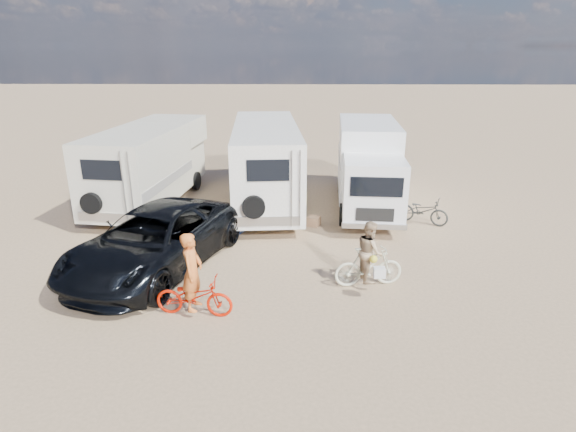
{
  "coord_description": "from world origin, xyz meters",
  "views": [
    {
      "loc": [
        0.81,
        -10.79,
        5.93
      ],
      "look_at": [
        0.61,
        2.09,
        1.3
      ],
      "focal_mm": 29.52,
      "sensor_mm": 36.0,
      "label": 1
    }
  ],
  "objects_px": {
    "box_truck": "(369,168)",
    "crate": "(314,221)",
    "bike_man": "(194,296)",
    "rider_man": "(193,279)",
    "rv_main": "(266,166)",
    "cooler": "(233,226)",
    "dark_suv": "(154,240)",
    "rider_woman": "(369,257)",
    "rv_left": "(150,166)",
    "bike_parked": "(422,211)",
    "bike_woman": "(369,267)"
  },
  "relations": [
    {
      "from": "rider_woman",
      "to": "crate",
      "type": "bearing_deg",
      "value": 7.69
    },
    {
      "from": "box_truck",
      "to": "bike_woman",
      "type": "height_order",
      "value": "box_truck"
    },
    {
      "from": "dark_suv",
      "to": "cooler",
      "type": "bearing_deg",
      "value": 75.12
    },
    {
      "from": "rv_main",
      "to": "rider_man",
      "type": "height_order",
      "value": "rv_main"
    },
    {
      "from": "dark_suv",
      "to": "rider_man",
      "type": "distance_m",
      "value": 2.93
    },
    {
      "from": "rider_woman",
      "to": "rider_man",
      "type": "bearing_deg",
      "value": 101.19
    },
    {
      "from": "rv_main",
      "to": "cooler",
      "type": "relative_size",
      "value": 13.15
    },
    {
      "from": "rv_left",
      "to": "box_truck",
      "type": "relative_size",
      "value": 1.06
    },
    {
      "from": "bike_woman",
      "to": "cooler",
      "type": "bearing_deg",
      "value": 39.07
    },
    {
      "from": "bike_woman",
      "to": "crate",
      "type": "height_order",
      "value": "bike_woman"
    },
    {
      "from": "rv_left",
      "to": "bike_parked",
      "type": "bearing_deg",
      "value": -4.78
    },
    {
      "from": "box_truck",
      "to": "rider_man",
      "type": "bearing_deg",
      "value": -118.83
    },
    {
      "from": "rider_woman",
      "to": "bike_parked",
      "type": "distance_m",
      "value": 5.35
    },
    {
      "from": "cooler",
      "to": "bike_woman",
      "type": "bearing_deg",
      "value": -18.18
    },
    {
      "from": "rv_main",
      "to": "crate",
      "type": "bearing_deg",
      "value": -57.05
    },
    {
      "from": "bike_woman",
      "to": "rv_main",
      "type": "bearing_deg",
      "value": 16.05
    },
    {
      "from": "box_truck",
      "to": "crate",
      "type": "relative_size",
      "value": 16.72
    },
    {
      "from": "box_truck",
      "to": "bike_parked",
      "type": "relative_size",
      "value": 3.7
    },
    {
      "from": "rv_main",
      "to": "box_truck",
      "type": "bearing_deg",
      "value": -10.23
    },
    {
      "from": "rider_man",
      "to": "dark_suv",
      "type": "bearing_deg",
      "value": 38.9
    },
    {
      "from": "rv_left",
      "to": "box_truck",
      "type": "distance_m",
      "value": 8.45
    },
    {
      "from": "bike_woman",
      "to": "rider_woman",
      "type": "xyz_separation_m",
      "value": [
        0.0,
        0.0,
        0.26
      ]
    },
    {
      "from": "bike_parked",
      "to": "cooler",
      "type": "distance_m",
      "value": 6.66
    },
    {
      "from": "rider_woman",
      "to": "bike_parked",
      "type": "height_order",
      "value": "rider_woman"
    },
    {
      "from": "rider_man",
      "to": "bike_parked",
      "type": "distance_m",
      "value": 9.22
    },
    {
      "from": "bike_woman",
      "to": "bike_parked",
      "type": "height_order",
      "value": "bike_woman"
    },
    {
      "from": "rider_man",
      "to": "cooler",
      "type": "bearing_deg",
      "value": 3.44
    },
    {
      "from": "rv_left",
      "to": "cooler",
      "type": "xyz_separation_m",
      "value": [
        3.59,
        -3.08,
        -1.28
      ]
    },
    {
      "from": "rider_man",
      "to": "bike_parked",
      "type": "xyz_separation_m",
      "value": [
        6.82,
        6.19,
        -0.46
      ]
    },
    {
      "from": "rv_left",
      "to": "rider_man",
      "type": "height_order",
      "value": "rv_left"
    },
    {
      "from": "dark_suv",
      "to": "rider_woman",
      "type": "bearing_deg",
      "value": 9.66
    },
    {
      "from": "rider_woman",
      "to": "bike_man",
      "type": "bearing_deg",
      "value": 101.19
    },
    {
      "from": "rv_left",
      "to": "rider_woman",
      "type": "distance_m",
      "value": 10.19
    },
    {
      "from": "dark_suv",
      "to": "bike_man",
      "type": "distance_m",
      "value": 2.95
    },
    {
      "from": "box_truck",
      "to": "cooler",
      "type": "bearing_deg",
      "value": -147.09
    },
    {
      "from": "dark_suv",
      "to": "bike_woman",
      "type": "bearing_deg",
      "value": 9.66
    },
    {
      "from": "cooler",
      "to": "bike_man",
      "type": "bearing_deg",
      "value": -68.25
    },
    {
      "from": "box_truck",
      "to": "crate",
      "type": "distance_m",
      "value": 3.21
    },
    {
      "from": "bike_man",
      "to": "rider_woman",
      "type": "bearing_deg",
      "value": -64.37
    },
    {
      "from": "bike_woman",
      "to": "bike_man",
      "type": "bearing_deg",
      "value": 101.19
    },
    {
      "from": "crate",
      "to": "dark_suv",
      "type": "bearing_deg",
      "value": -142.98
    },
    {
      "from": "box_truck",
      "to": "rider_woman",
      "type": "relative_size",
      "value": 4.18
    },
    {
      "from": "rv_left",
      "to": "bike_parked",
      "type": "height_order",
      "value": "rv_left"
    },
    {
      "from": "rv_left",
      "to": "bike_woman",
      "type": "bearing_deg",
      "value": -34.91
    },
    {
      "from": "box_truck",
      "to": "bike_man",
      "type": "relative_size",
      "value": 3.7
    },
    {
      "from": "dark_suv",
      "to": "rv_main",
      "type": "bearing_deg",
      "value": 83.29
    },
    {
      "from": "bike_man",
      "to": "rider_man",
      "type": "xyz_separation_m",
      "value": [
        0.0,
        0.0,
        0.46
      ]
    },
    {
      "from": "crate",
      "to": "rv_left",
      "type": "bearing_deg",
      "value": 159.5
    },
    {
      "from": "rv_main",
      "to": "bike_parked",
      "type": "height_order",
      "value": "rv_main"
    },
    {
      "from": "rv_left",
      "to": "crate",
      "type": "height_order",
      "value": "rv_left"
    }
  ]
}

